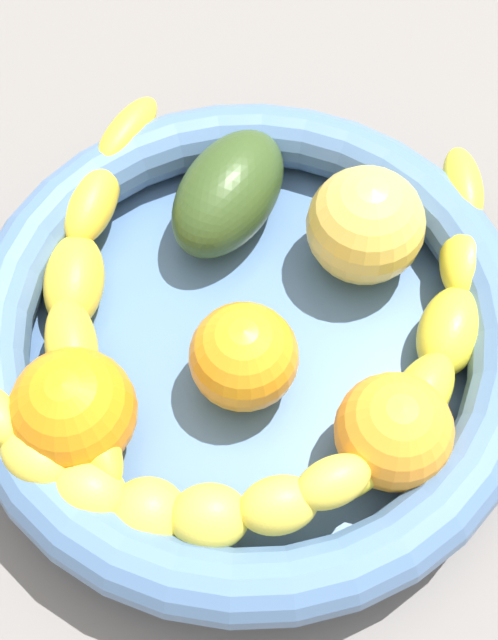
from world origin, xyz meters
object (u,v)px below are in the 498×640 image
object	(u,v)px
fruit_bowl	(249,337)
banana_draped_left	(87,275)
orange_mid_right	(74,411)
orange_front	(244,357)
orange_mid_left	(394,432)
avocado_dark	(222,194)
banana_arching_top	(151,490)
apple_yellow	(365,225)
banana_draped_right	(439,323)

from	to	relation	value
fruit_bowl	banana_draped_left	size ratio (longest dim) A/B	1.23
banana_draped_left	orange_mid_right	size ratio (longest dim) A/B	3.93
orange_front	orange_mid_left	distance (cm)	8.71
orange_front	avocado_dark	xyz separation A→B (cm)	(0.20, 10.99, -0.22)
banana_arching_top	orange_mid_right	xyz separation A→B (cm)	(-3.55, 4.55, 0.49)
fruit_bowl	avocado_dark	size ratio (longest dim) A/B	3.42
apple_yellow	orange_front	bearing A→B (deg)	-138.31
orange_front	avocado_dark	distance (cm)	11.00
banana_draped_left	apple_yellow	world-z (taller)	apple_yellow
banana_arching_top	avocado_dark	xyz separation A→B (cm)	(5.68, 17.55, -0.05)
avocado_dark	orange_front	bearing A→B (deg)	-91.04
banana_draped_right	banana_arching_top	distance (cm)	18.13
banana_arching_top	orange_front	bearing A→B (deg)	50.09
fruit_bowl	orange_front	size ratio (longest dim) A/B	5.39
orange_front	orange_mid_right	size ratio (longest dim) A/B	0.90
orange_mid_left	avocado_dark	size ratio (longest dim) A/B	0.65
orange_mid_right	banana_draped_left	bearing A→B (deg)	83.57
fruit_bowl	avocado_dark	world-z (taller)	avocado_dark
banana_draped_right	orange_mid_right	world-z (taller)	orange_mid_right
banana_draped_left	orange_front	bearing A→B (deg)	-39.48
banana_arching_top	orange_front	world-z (taller)	orange_front
orange_mid_right	orange_front	bearing A→B (deg)	12.50
orange_mid_left	apple_yellow	world-z (taller)	apple_yellow
banana_draped_right	fruit_bowl	bearing A→B (deg)	173.38
banana_draped_right	avocado_dark	xyz separation A→B (cm)	(-10.82, 10.06, 0.49)
apple_yellow	avocado_dark	size ratio (longest dim) A/B	0.74
banana_arching_top	orange_front	xyz separation A→B (cm)	(5.48, 6.56, 0.16)
banana_arching_top	avocado_dark	size ratio (longest dim) A/B	2.22
orange_mid_left	orange_mid_right	distance (cm)	16.30
banana_draped_right	orange_mid_left	world-z (taller)	orange_mid_left
banana_draped_left	banana_arching_top	size ratio (longest dim) A/B	1.25
banana_arching_top	avocado_dark	world-z (taller)	avocado_dark
orange_mid_left	orange_mid_right	world-z (taller)	orange_mid_right
fruit_bowl	orange_front	xyz separation A→B (cm)	(-0.58, -2.15, 1.92)
orange_front	apple_yellow	distance (cm)	10.71
banana_draped_left	banana_draped_right	size ratio (longest dim) A/B	1.20
banana_draped_left	orange_mid_left	distance (cm)	19.16
banana_draped_right	orange_mid_left	size ratio (longest dim) A/B	3.54
banana_arching_top	apple_yellow	xyz separation A→B (cm)	(13.47, 13.67, 0.63)
banana_draped_left	banana_draped_right	world-z (taller)	banana_draped_left
fruit_bowl	apple_yellow	xyz separation A→B (cm)	(7.41, 4.96, 2.39)
orange_front	apple_yellow	xyz separation A→B (cm)	(7.99, 7.11, 0.47)
banana_draped_right	apple_yellow	bearing A→B (deg)	116.16
fruit_bowl	orange_mid_left	bearing A→B (deg)	-49.40
banana_draped_left	orange_mid_left	bearing A→B (deg)	-38.46
apple_yellow	orange_mid_left	bearing A→B (deg)	-94.85
banana_draped_left	orange_front	world-z (taller)	orange_front
banana_arching_top	orange_mid_left	distance (cm)	12.49
orange_mid_right	fruit_bowl	bearing A→B (deg)	23.38
apple_yellow	orange_mid_right	bearing A→B (deg)	-151.82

